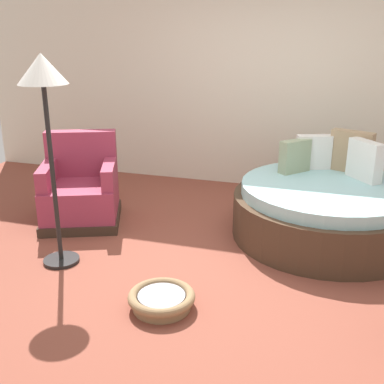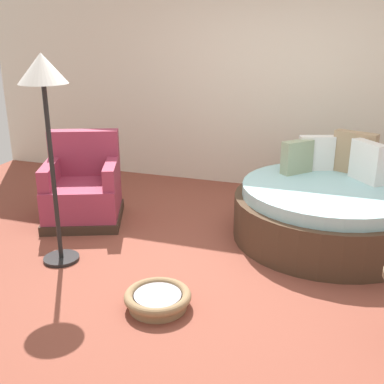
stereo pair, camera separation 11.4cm
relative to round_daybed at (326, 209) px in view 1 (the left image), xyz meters
name	(u,v)px [view 1 (the left image)]	position (x,y,z in m)	size (l,w,h in m)	color
ground_plane	(219,260)	(-0.90, -0.81, -0.30)	(8.00, 8.00, 0.02)	brown
back_wall	(266,62)	(-0.90, 1.47, 1.30)	(8.00, 0.12, 3.18)	silver
round_daybed	(326,209)	(0.00, 0.00, 0.00)	(1.84, 1.84, 0.99)	#473323
red_armchair	(81,192)	(-2.54, -0.35, 0.04)	(1.04, 1.04, 0.94)	#38281E
pet_basket	(162,299)	(-1.12, -1.70, -0.22)	(0.51, 0.51, 0.13)	#8E704C
floor_lamp	(44,90)	(-2.25, -1.27, 1.24)	(0.40, 0.40, 1.82)	black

